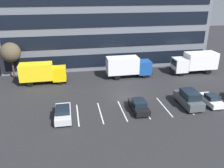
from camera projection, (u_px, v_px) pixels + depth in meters
The scene contains 11 objects.
ground_plane at pixel (125, 96), 33.68m from camera, with size 120.00×120.00×0.00m, color #262628.
office_building at pixel (105, 26), 47.29m from camera, with size 38.83×12.01×14.40m.
lot_markings at pixel (133, 110), 29.91m from camera, with size 14.14×5.40×0.01m.
box_truck_blue at pixel (128, 66), 40.19m from camera, with size 7.73×2.56×3.58m.
box_truck_white at pixel (195, 62), 42.17m from camera, with size 8.05×2.67×3.73m.
box_truck_yellow_all at pixel (42, 72), 37.47m from camera, with size 7.31×2.42×3.39m.
sedan_white at pixel (211, 100), 31.07m from camera, with size 1.68×4.01×1.44m.
sedan_black at pixel (139, 106), 29.38m from camera, with size 1.75×4.17×1.49m.
sedan_silver at pixel (63, 113), 27.61m from camera, with size 1.85×4.42×1.58m.
suv_charcoal at pixel (189, 99), 30.51m from camera, with size 2.05×4.83×2.18m.
bare_tree at pixel (11, 53), 38.75m from camera, with size 3.29×3.29×6.17m.
Camera 1 is at (-7.55, -29.64, 14.33)m, focal length 37.72 mm.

